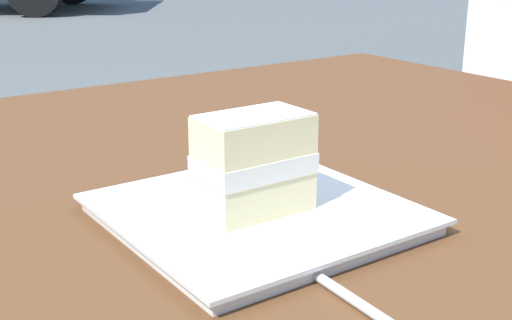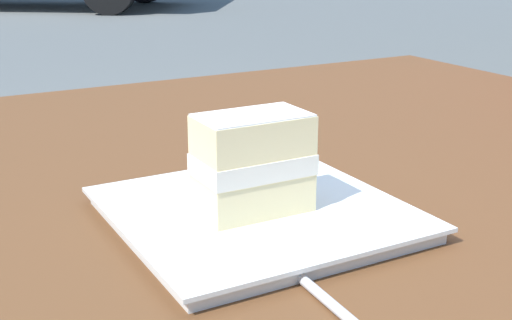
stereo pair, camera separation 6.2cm
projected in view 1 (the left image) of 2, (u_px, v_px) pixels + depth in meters
patio_table at (256, 219)px, 0.87m from camera, size 1.29×0.99×0.68m
dessert_plate at (256, 214)px, 0.64m from camera, size 0.25×0.25×0.02m
cake_slice at (254, 163)px, 0.61m from camera, size 0.10×0.07×0.09m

